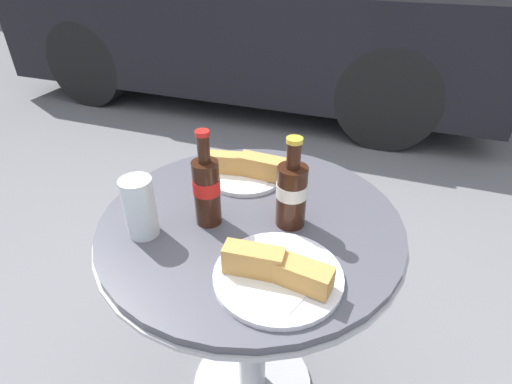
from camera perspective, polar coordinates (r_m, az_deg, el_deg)
The scene contains 8 objects.
ground_plane at distance 1.48m, azimuth -0.53°, elevation -25.79°, with size 30.00×30.00×0.00m, color slate.
bistro_table at distance 1.06m, azimuth -0.68°, elevation -10.89°, with size 0.73×0.73×0.70m.
cola_bottle_left at distance 0.89m, azimuth 5.11°, elevation -0.02°, with size 0.07×0.07×0.22m.
cola_bottle_right at distance 0.90m, azimuth -7.06°, elevation 0.50°, with size 0.06×0.06×0.23m.
drinking_glass at distance 0.91m, azimuth -16.20°, elevation -2.44°, with size 0.07×0.07×0.14m.
lunch_plate_near at distance 1.10m, azimuth -1.26°, elevation 3.19°, with size 0.23×0.22×0.07m.
lunch_plate_far at distance 0.79m, azimuth 3.08°, elevation -11.38°, with size 0.26×0.26×0.07m.
parked_car at distance 3.79m, azimuth -0.39°, elevation 23.85°, with size 3.93×1.78×1.37m.
Camera 1 is at (0.27, -0.71, 1.27)m, focal length 28.00 mm.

